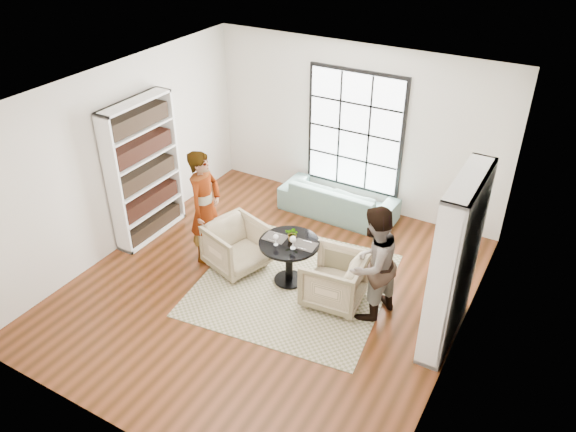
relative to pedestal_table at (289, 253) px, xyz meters
The scene contains 16 objects.
ground 0.63m from the pedestal_table, 122.18° to the right, with size 6.00×6.00×0.00m, color brown.
room_shell 0.80m from the pedestal_table, 125.27° to the left, with size 6.00×6.01×6.00m.
rug 0.53m from the pedestal_table, 24.41° to the right, with size 2.75×2.75×0.01m, color tan.
pedestal_table is the anchor object (origin of this frame).
sofa 2.18m from the pedestal_table, 95.29° to the left, with size 2.11×0.83×0.62m, color slate.
armchair_left 0.92m from the pedestal_table, behind, with size 0.82×0.85×0.77m, color tan.
armchair_right 0.80m from the pedestal_table, ahead, with size 0.82×0.84×0.77m, color tan.
person_left 1.52m from the pedestal_table, behind, with size 0.68×0.45×1.87m, color gray.
person_right 1.38m from the pedestal_table, ahead, with size 0.84×0.65×1.72m, color gray.
placemat_left 0.31m from the pedestal_table, behind, with size 0.34×0.26×0.01m, color black.
placemat_right 0.32m from the pedestal_table, ahead, with size 0.34×0.26×0.01m, color black.
cutlery_left 0.32m from the pedestal_table, behind, with size 0.14×0.22×0.01m, color silver, non-canonical shape.
cutlery_right 0.32m from the pedestal_table, ahead, with size 0.14×0.22×0.01m, color silver, non-canonical shape.
wine_glass_left 0.39m from the pedestal_table, 130.06° to the right, with size 0.08×0.08×0.18m.
wine_glass_right 0.39m from the pedestal_table, 41.94° to the right, with size 0.10×0.10×0.21m.
flower_centerpiece 0.32m from the pedestal_table, 68.90° to the left, with size 0.20×0.18×0.23m, color gray.
Camera 1 is at (3.54, -5.66, 5.38)m, focal length 35.00 mm.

